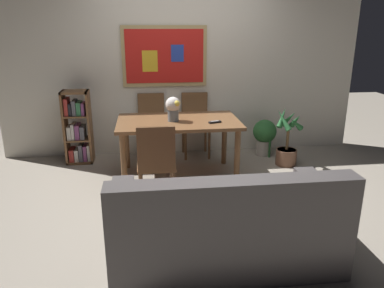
{
  "coord_description": "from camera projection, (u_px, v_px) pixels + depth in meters",
  "views": [
    {
      "loc": [
        -0.53,
        -3.89,
        1.87
      ],
      "look_at": [
        -0.07,
        -0.15,
        0.65
      ],
      "focal_mm": 34.98,
      "sensor_mm": 36.0,
      "label": 1
    }
  ],
  "objects": [
    {
      "name": "ground_plane",
      "position": [
        196.0,
        193.0,
        4.31
      ],
      "size": [
        12.0,
        12.0,
        0.0
      ],
      "primitive_type": "plane",
      "color": "gray"
    },
    {
      "name": "wall_back_with_painting",
      "position": [
        181.0,
        65.0,
        5.39
      ],
      "size": [
        5.2,
        0.14,
        2.6
      ],
      "color": "silver",
      "rests_on": "ground_plane"
    },
    {
      "name": "dining_table",
      "position": [
        178.0,
        128.0,
        4.62
      ],
      "size": [
        1.49,
        0.9,
        0.74
      ],
      "color": "brown",
      "rests_on": "ground_plane"
    },
    {
      "name": "dining_chair_near_left",
      "position": [
        156.0,
        159.0,
        3.84
      ],
      "size": [
        0.4,
        0.41,
        0.91
      ],
      "color": "brown",
      "rests_on": "ground_plane"
    },
    {
      "name": "dining_chair_far_left",
      "position": [
        152.0,
        120.0,
        5.4
      ],
      "size": [
        0.4,
        0.41,
        0.91
      ],
      "color": "brown",
      "rests_on": "ground_plane"
    },
    {
      "name": "dining_chair_far_right",
      "position": [
        195.0,
        119.0,
        5.46
      ],
      "size": [
        0.4,
        0.41,
        0.91
      ],
      "color": "brown",
      "rests_on": "ground_plane"
    },
    {
      "name": "leather_couch",
      "position": [
        225.0,
        229.0,
        2.97
      ],
      "size": [
        1.8,
        0.84,
        0.84
      ],
      "color": "#514C4C",
      "rests_on": "ground_plane"
    },
    {
      "name": "bookshelf",
      "position": [
        78.0,
        130.0,
        5.16
      ],
      "size": [
        0.36,
        0.28,
        1.01
      ],
      "color": "brown",
      "rests_on": "ground_plane"
    },
    {
      "name": "potted_ivy",
      "position": [
        265.0,
        135.0,
        5.49
      ],
      "size": [
        0.34,
        0.34,
        0.54
      ],
      "color": "#B2ADA3",
      "rests_on": "ground_plane"
    },
    {
      "name": "potted_palm",
      "position": [
        287.0,
        145.0,
        5.11
      ],
      "size": [
        0.38,
        0.38,
        0.8
      ],
      "color": "brown",
      "rests_on": "ground_plane"
    },
    {
      "name": "flower_vase",
      "position": [
        173.0,
        107.0,
        4.5
      ],
      "size": [
        0.19,
        0.19,
        0.29
      ],
      "color": "slate",
      "rests_on": "dining_table"
    },
    {
      "name": "tv_remote",
      "position": [
        215.0,
        122.0,
        4.46
      ],
      "size": [
        0.16,
        0.09,
        0.02
      ],
      "color": "black",
      "rests_on": "dining_table"
    }
  ]
}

